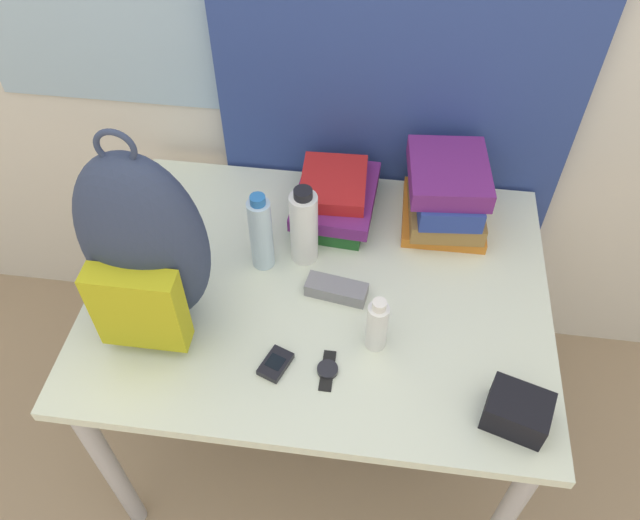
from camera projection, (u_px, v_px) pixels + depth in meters
curtain_blue at (405, 5)px, 1.46m from camera, size 0.96×0.04×2.50m
desk at (320, 308)px, 1.62m from camera, size 1.13×0.85×0.74m
backpack at (144, 249)px, 1.33m from camera, size 0.28×0.22×0.53m
book_stack_left at (335, 196)px, 1.69m from camera, size 0.22×0.30×0.12m
book_stack_center at (446, 193)px, 1.64m from camera, size 0.23×0.29×0.20m
water_bottle at (261, 233)px, 1.53m from camera, size 0.06×0.06×0.23m
sports_bottle at (304, 227)px, 1.54m from camera, size 0.07×0.07×0.23m
sunscreen_bottle at (377, 325)px, 1.39m from camera, size 0.05×0.05×0.16m
cell_phone at (276, 364)px, 1.40m from camera, size 0.08×0.09×0.02m
sunglasses_case at (336, 289)px, 1.52m from camera, size 0.16×0.08×0.04m
camera_pouch at (517, 411)px, 1.29m from camera, size 0.15×0.13×0.08m
wristwatch at (328, 370)px, 1.39m from camera, size 0.05×0.10×0.01m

